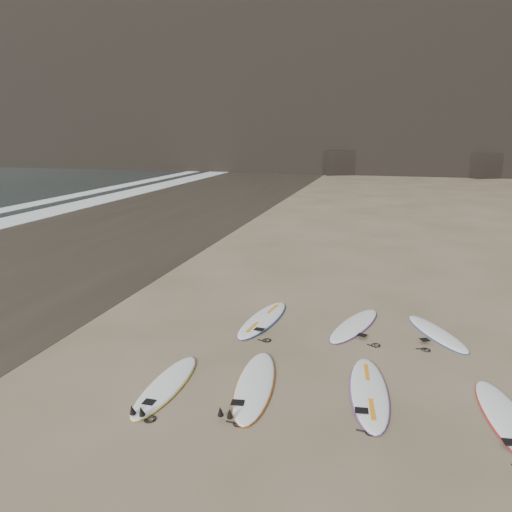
{
  "coord_description": "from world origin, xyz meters",
  "views": [
    {
      "loc": [
        -0.26,
        -8.1,
        4.42
      ],
      "look_at": [
        -3.29,
        3.1,
        1.5
      ],
      "focal_mm": 35.0,
      "sensor_mm": 36.0,
      "label": 1
    }
  ],
  "objects": [
    {
      "name": "surfboard_0",
      "position": [
        -3.9,
        -0.77,
        0.04
      ],
      "size": [
        0.58,
        2.36,
        0.08
      ],
      "primitive_type": "ellipsoid",
      "rotation": [
        0.0,
        0.0,
        -0.01
      ],
      "color": "white",
      "rests_on": "ground"
    },
    {
      "name": "surfboard_1",
      "position": [
        -2.38,
        -0.35,
        0.05
      ],
      "size": [
        0.96,
        2.69,
        0.09
      ],
      "primitive_type": "ellipsoid",
      "rotation": [
        0.0,
        0.0,
        0.13
      ],
      "color": "white",
      "rests_on": "ground"
    },
    {
      "name": "surfboard_2",
      "position": [
        -0.4,
        -0.07,
        0.05
      ],
      "size": [
        0.92,
        2.65,
        0.09
      ],
      "primitive_type": "ellipsoid",
      "rotation": [
        0.0,
        0.0,
        0.12
      ],
      "color": "white",
      "rests_on": "ground"
    },
    {
      "name": "surfboard_5",
      "position": [
        -3.02,
        2.75,
        0.05
      ],
      "size": [
        0.97,
        2.66,
        0.09
      ],
      "primitive_type": "ellipsoid",
      "rotation": [
        0.0,
        0.0,
        -0.14
      ],
      "color": "white",
      "rests_on": "ground"
    },
    {
      "name": "ground",
      "position": [
        0.0,
        0.0,
        0.0
      ],
      "size": [
        240.0,
        240.0,
        0.0
      ],
      "primitive_type": "plane",
      "color": "#897559",
      "rests_on": "ground"
    },
    {
      "name": "surfboard_3",
      "position": [
        1.74,
        -0.39,
        0.05
      ],
      "size": [
        0.98,
        2.58,
        0.09
      ],
      "primitive_type": "ellipsoid",
      "rotation": [
        0.0,
        0.0,
        0.15
      ],
      "color": "white",
      "rests_on": "ground"
    },
    {
      "name": "surfboard_6",
      "position": [
        -0.88,
        2.95,
        0.04
      ],
      "size": [
        1.3,
        2.49,
        0.09
      ],
      "primitive_type": "ellipsoid",
      "rotation": [
        0.0,
        0.0,
        -0.31
      ],
      "color": "white",
      "rests_on": "ground"
    },
    {
      "name": "surfboard_7",
      "position": [
        0.93,
        2.97,
        0.04
      ],
      "size": [
        1.5,
        2.2,
        0.08
      ],
      "primitive_type": "ellipsoid",
      "rotation": [
        0.0,
        0.0,
        0.49
      ],
      "color": "white",
      "rests_on": "ground"
    },
    {
      "name": "wet_sand",
      "position": [
        -13.0,
        10.0,
        0.0
      ],
      "size": [
        12.0,
        200.0,
        0.01
      ],
      "primitive_type": "cube",
      "color": "#383026",
      "rests_on": "ground"
    }
  ]
}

